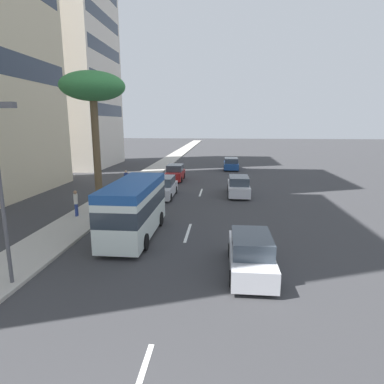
{
  "coord_description": "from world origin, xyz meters",
  "views": [
    {
      "loc": [
        -2.75,
        -1.88,
        6.09
      ],
      "look_at": [
        19.15,
        0.2,
        1.39
      ],
      "focal_mm": 30.2,
      "sensor_mm": 36.0,
      "label": 1
    }
  ],
  "objects": [
    {
      "name": "ground_plane",
      "position": [
        31.5,
        0.0,
        0.0
      ],
      "size": [
        198.0,
        198.0,
        0.0
      ],
      "primitive_type": "plane",
      "color": "#38383A"
    },
    {
      "name": "street_lamp",
      "position": [
        7.87,
        5.92,
        4.29
      ],
      "size": [
        0.24,
        0.97,
        6.69
      ],
      "color": "#4C4C51",
      "rests_on": "sidewalk_right"
    },
    {
      "name": "pedestrian_mid_block",
      "position": [
        25.73,
        6.89,
        1.11
      ],
      "size": [
        0.3,
        0.36,
        1.73
      ],
      "rotation": [
        0.0,
        0.0,
        1.78
      ],
      "color": "gold",
      "rests_on": "sidewalk_right"
    },
    {
      "name": "lane_stripe_mid",
      "position": [
        14.59,
        0.0,
        0.01
      ],
      "size": [
        3.2,
        0.16,
        0.01
      ],
      "primitive_type": "cube",
      "color": "silver",
      "rests_on": "ground_plane"
    },
    {
      "name": "pedestrian_near_lamp",
      "position": [
        16.76,
        7.54,
        1.09
      ],
      "size": [
        0.37,
        0.31,
        1.7
      ],
      "rotation": [
        0.0,
        0.0,
        0.32
      ],
      "color": "navy",
      "rests_on": "sidewalk_right"
    },
    {
      "name": "car_lead",
      "position": [
        9.95,
        -3.12,
        0.79
      ],
      "size": [
        4.54,
        1.79,
        1.67
      ],
      "color": "silver",
      "rests_on": "ground_plane"
    },
    {
      "name": "car_fifth",
      "position": [
        40.62,
        -3.04,
        0.74
      ],
      "size": [
        4.71,
        1.96,
        1.55
      ],
      "color": "#1E478C",
      "rests_on": "ground_plane"
    },
    {
      "name": "lane_stripe_far",
      "position": [
        25.49,
        0.0,
        0.01
      ],
      "size": [
        3.2,
        0.16,
        0.01
      ],
      "primitive_type": "cube",
      "color": "silver",
      "rests_on": "ground_plane"
    },
    {
      "name": "car_fourth",
      "position": [
        31.58,
        3.23,
        0.8
      ],
      "size": [
        4.17,
        1.84,
        1.7
      ],
      "rotation": [
        0.0,
        0.0,
        3.14
      ],
      "color": "#A51E1E",
      "rests_on": "ground_plane"
    },
    {
      "name": "office_tower_far",
      "position": [
        42.39,
        19.13,
        16.38
      ],
      "size": [
        12.94,
        10.04,
        32.76
      ],
      "color": "silver",
      "rests_on": "ground_plane"
    },
    {
      "name": "sidewalk_right",
      "position": [
        31.5,
        7.04,
        0.07
      ],
      "size": [
        162.0,
        2.82,
        0.15
      ],
      "primitive_type": "cube",
      "color": "#B2ADA3",
      "rests_on": "ground_plane"
    },
    {
      "name": "car_second",
      "position": [
        24.77,
        -3.3,
        0.79
      ],
      "size": [
        4.79,
        1.84,
        1.66
      ],
      "color": "silver",
      "rests_on": "ground_plane"
    },
    {
      "name": "palm_tree",
      "position": [
        18.6,
        6.68,
        8.23
      ],
      "size": [
        4.23,
        4.23,
        9.26
      ],
      "color": "brown",
      "rests_on": "sidewalk_right"
    },
    {
      "name": "minibus_sixth",
      "position": [
        13.79,
        2.83,
        1.66
      ],
      "size": [
        6.79,
        2.29,
        3.03
      ],
      "rotation": [
        0.0,
        0.0,
        3.14
      ],
      "color": "silver",
      "rests_on": "ground_plane"
    },
    {
      "name": "car_third",
      "position": [
        23.56,
        3.07,
        0.79
      ],
      "size": [
        4.74,
        1.93,
        1.67
      ],
      "rotation": [
        0.0,
        0.0,
        3.14
      ],
      "color": "silver",
      "rests_on": "ground_plane"
    }
  ]
}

